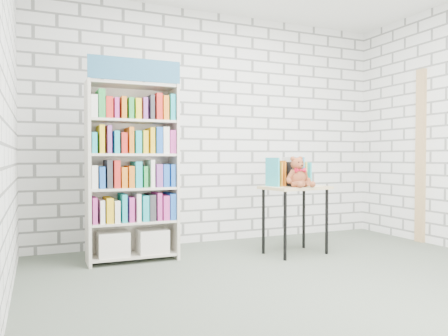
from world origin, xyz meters
name	(u,v)px	position (x,y,z in m)	size (l,w,h in m)	color
ground	(312,283)	(0.00, 0.00, 0.00)	(4.50, 4.50, 0.00)	#4B5548
room_shell	(313,65)	(0.00, 0.00, 1.78)	(4.52, 4.02, 2.81)	silver
bookshelf	(132,170)	(-1.20, 1.36, 0.90)	(0.88, 0.34, 1.98)	beige
display_table	(295,196)	(0.46, 0.99, 0.62)	(0.73, 0.56, 0.72)	tan
table_books	(289,173)	(0.45, 1.09, 0.86)	(0.49, 0.27, 0.28)	#2AA6B6
teddy_bear	(298,175)	(0.43, 0.88, 0.85)	(0.30, 0.28, 0.32)	brown
door_trim	(421,156)	(2.23, 0.95, 1.05)	(0.05, 0.12, 2.10)	tan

